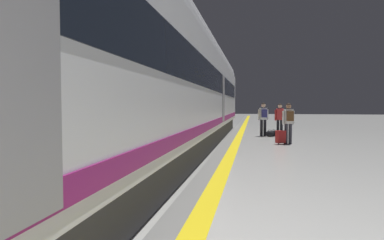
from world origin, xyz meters
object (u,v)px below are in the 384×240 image
Objects in this scene: passenger_mid at (280,117)px; duffel_bag_far at (270,134)px; high_speed_train at (132,67)px; passenger_near at (289,120)px; suitcase_near at (281,137)px; passenger_far at (263,116)px; duffel_bag_mid at (274,133)px.

duffel_bag_far is (-0.53, -0.53, -0.83)m from passenger_mid.
high_speed_train reaches higher than passenger_near.
passenger_far reaches higher than suitcase_near.
passenger_near is 3.35m from passenger_far.
passenger_far is (-0.53, -0.06, 0.88)m from duffel_bag_mid.
passenger_mid is (4.12, 10.29, -1.52)m from high_speed_train.
high_speed_train is at bearing -108.14° from passenger_far.
high_speed_train reaches higher than duffel_bag_far.
high_speed_train reaches higher than passenger_mid.
duffel_bag_mid and duffel_bag_far have the same top height.
passenger_near is 3.00× the size of suitcase_near.
passenger_far is 3.96× the size of duffel_bag_far.
passenger_far is 0.96m from duffel_bag_far.
duffel_bag_mid is (-0.40, 3.28, -0.86)m from passenger_near.
passenger_near is at bearing -83.06° from duffel_bag_mid.
high_speed_train is at bearing -120.50° from suitcase_near.
high_speed_train is 8.08m from passenger_near.
suitcase_near is 3.80m from passenger_mid.
passenger_far reaches higher than passenger_mid.
passenger_mid is at bearing 39.60° from duffel_bag_mid.
suitcase_near is 1.29× the size of duffel_bag_mid.
high_speed_train is 82.00× the size of duffel_bag_far.
passenger_near is 0.79m from suitcase_near.
passenger_mid is (-0.08, 3.55, -0.03)m from passenger_near.
passenger_near reaches higher than duffel_bag_far.
passenger_near is 3.55m from passenger_mid.
passenger_far is at bearing -159.12° from passenger_mid.
high_speed_train is at bearing -121.87° from passenger_near.
passenger_mid is 3.85× the size of duffel_bag_mid.
passenger_mid is 0.97× the size of passenger_far.
passenger_near is at bearing 58.13° from high_speed_train.
suitcase_near is at bearing -84.91° from duffel_bag_far.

